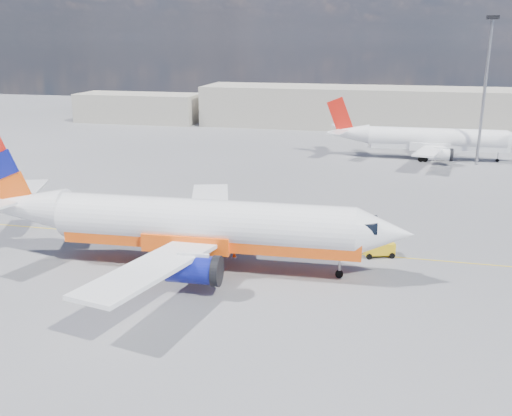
% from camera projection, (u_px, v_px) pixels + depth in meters
% --- Properties ---
extents(ground, '(240.00, 240.00, 0.00)m').
position_uv_depth(ground, '(280.00, 261.00, 46.74)').
color(ground, '#57575C').
rests_on(ground, ground).
extents(taxi_line, '(70.00, 0.15, 0.01)m').
position_uv_depth(taxi_line, '(287.00, 248.00, 49.54)').
color(taxi_line, yellow).
rests_on(taxi_line, ground).
extents(terminal_main, '(70.00, 14.00, 8.00)m').
position_uv_depth(terminal_main, '(376.00, 108.00, 114.41)').
color(terminal_main, '#ABA493').
rests_on(terminal_main, ground).
extents(terminal_annex, '(26.00, 10.00, 6.00)m').
position_uv_depth(terminal_annex, '(139.00, 108.00, 122.88)').
color(terminal_annex, '#ABA493').
rests_on(terminal_annex, ground).
extents(main_jet, '(35.37, 27.95, 10.72)m').
position_uv_depth(main_jet, '(190.00, 224.00, 44.55)').
color(main_jet, white).
rests_on(main_jet, ground).
extents(second_jet, '(29.77, 23.55, 9.02)m').
position_uv_depth(second_jet, '(429.00, 139.00, 84.78)').
color(second_jet, white).
rests_on(second_jet, ground).
extents(gse_tug, '(2.85, 2.28, 1.81)m').
position_uv_depth(gse_tug, '(377.00, 246.00, 47.56)').
color(gse_tug, black).
rests_on(gse_tug, ground).
extents(traffic_cone, '(0.41, 0.41, 0.58)m').
position_uv_depth(traffic_cone, '(234.00, 254.00, 47.38)').
color(traffic_cone, white).
rests_on(traffic_cone, ground).
extents(floodlight_mast, '(1.49, 1.49, 20.40)m').
position_uv_depth(floodlight_mast, '(486.00, 78.00, 78.57)').
color(floodlight_mast, gray).
rests_on(floodlight_mast, ground).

